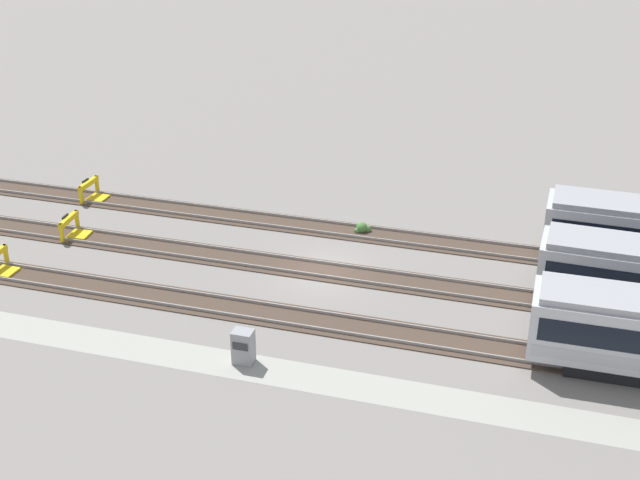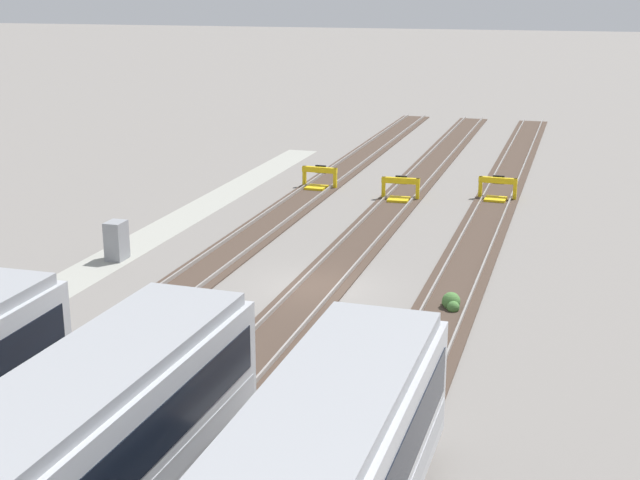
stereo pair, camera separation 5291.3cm
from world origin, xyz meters
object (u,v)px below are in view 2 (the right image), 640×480
at_px(bumper_stop_middle_track, 497,190).
at_px(bumper_stop_nearest_track, 318,179).
at_px(electrical_cabinet, 116,241).
at_px(bumper_stop_near_inner_track, 400,191).
at_px(weed_clump, 451,303).

bearing_deg(bumper_stop_middle_track, bumper_stop_nearest_track, -89.80).
bearing_deg(electrical_cabinet, bumper_stop_near_inner_track, 146.58).
bearing_deg(bumper_stop_middle_track, bumper_stop_near_inner_track, -72.68).
bearing_deg(weed_clump, bumper_stop_nearest_track, -149.58).
xyz_separation_m(bumper_stop_near_inner_track, weed_clump, (15.44, 5.04, -0.27)).
bearing_deg(bumper_stop_middle_track, electrical_cabinet, -42.47).
xyz_separation_m(bumper_stop_near_inner_track, electrical_cabinet, (13.55, -8.94, 0.29)).
relative_size(electrical_cabinet, weed_clump, 1.74).
bearing_deg(electrical_cabinet, weed_clump, 82.33).
height_order(bumper_stop_nearest_track, electrical_cabinet, electrical_cabinet).
distance_m(bumper_stop_nearest_track, bumper_stop_middle_track, 9.73).
relative_size(bumper_stop_nearest_track, bumper_stop_middle_track, 1.00).
relative_size(bumper_stop_nearest_track, weed_clump, 2.18).
bearing_deg(electrical_cabinet, bumper_stop_middle_track, 137.53).
height_order(bumper_stop_middle_track, weed_clump, bumper_stop_middle_track).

